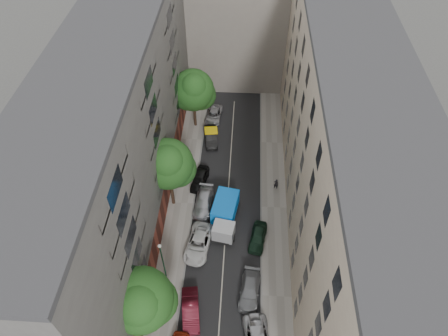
# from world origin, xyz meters

# --- Properties ---
(ground) EXTENTS (120.00, 120.00, 0.00)m
(ground) POSITION_xyz_m (0.00, 0.00, 0.00)
(ground) COLOR #4C4C49
(ground) RESTS_ON ground
(road_surface) EXTENTS (8.00, 44.00, 0.02)m
(road_surface) POSITION_xyz_m (0.00, 0.00, 0.01)
(road_surface) COLOR black
(road_surface) RESTS_ON ground
(sidewalk_left) EXTENTS (3.00, 44.00, 0.15)m
(sidewalk_left) POSITION_xyz_m (-5.50, 0.00, 0.07)
(sidewalk_left) COLOR gray
(sidewalk_left) RESTS_ON ground
(sidewalk_right) EXTENTS (3.00, 44.00, 0.15)m
(sidewalk_right) POSITION_xyz_m (5.50, 0.00, 0.07)
(sidewalk_right) COLOR gray
(sidewalk_right) RESTS_ON ground
(building_left) EXTENTS (8.00, 44.00, 20.00)m
(building_left) POSITION_xyz_m (-11.00, 0.00, 10.00)
(building_left) COLOR #52504D
(building_left) RESTS_ON ground
(building_right) EXTENTS (8.00, 44.00, 20.00)m
(building_right) POSITION_xyz_m (11.00, 0.00, 10.00)
(building_right) COLOR #C4B298
(building_right) RESTS_ON ground
(building_endcap) EXTENTS (18.00, 12.00, 18.00)m
(building_endcap) POSITION_xyz_m (0.00, 28.00, 9.00)
(building_endcap) COLOR gray
(building_endcap) RESTS_ON ground
(tarp_truck) EXTENTS (3.36, 6.44, 2.81)m
(tarp_truck) POSITION_xyz_m (-0.16, -2.44, 1.55)
(tarp_truck) COLOR black
(tarp_truck) RESTS_ON ground
(car_left_1) EXTENTS (2.24, 4.71, 1.49)m
(car_left_1) POSITION_xyz_m (-2.80, -13.16, 0.74)
(car_left_1) COLOR #4F0F1A
(car_left_1) RESTS_ON ground
(car_left_2) EXTENTS (3.22, 5.62, 1.48)m
(car_left_2) POSITION_xyz_m (-2.80, -5.80, 0.74)
(car_left_2) COLOR silver
(car_left_2) RESTS_ON ground
(car_left_3) EXTENTS (2.34, 4.99, 1.41)m
(car_left_3) POSITION_xyz_m (-2.80, -0.20, 0.70)
(car_left_3) COLOR #B9B9BE
(car_left_3) RESTS_ON ground
(car_left_4) EXTENTS (2.36, 4.46, 1.45)m
(car_left_4) POSITION_xyz_m (-3.60, 3.40, 0.72)
(car_left_4) COLOR black
(car_left_4) RESTS_ON ground
(car_left_5) EXTENTS (2.17, 4.65, 1.47)m
(car_left_5) POSITION_xyz_m (-2.80, 11.00, 0.74)
(car_left_5) COLOR black
(car_left_5) RESTS_ON ground
(car_left_6) EXTENTS (2.52, 4.77, 1.28)m
(car_left_6) POSITION_xyz_m (-2.80, 15.71, 0.64)
(car_left_6) COLOR #BBBBC0
(car_left_6) RESTS_ON ground
(car_right_1) EXTENTS (2.33, 4.77, 1.34)m
(car_right_1) POSITION_xyz_m (2.80, -10.80, 0.67)
(car_right_1) COLOR slate
(car_right_1) RESTS_ON ground
(car_right_2) EXTENTS (2.33, 4.33, 1.40)m
(car_right_2) POSITION_xyz_m (3.60, -4.60, 0.70)
(car_right_2) COLOR black
(car_right_2) RESTS_ON ground
(tree_near) EXTENTS (5.76, 5.56, 9.09)m
(tree_near) POSITION_xyz_m (-6.30, -14.97, 6.15)
(tree_near) COLOR #382619
(tree_near) RESTS_ON sidewalk_left
(tree_mid) EXTENTS (5.79, 5.59, 9.82)m
(tree_mid) POSITION_xyz_m (-6.30, -0.15, 6.75)
(tree_mid) COLOR #382619
(tree_mid) RESTS_ON sidewalk_left
(tree_far) EXTENTS (5.78, 5.57, 8.96)m
(tree_far) POSITION_xyz_m (-5.20, 13.89, 6.04)
(tree_far) COLOR #382619
(tree_far) RESTS_ON sidewalk_left
(lamp_post) EXTENTS (0.36, 0.36, 5.98)m
(lamp_post) POSITION_xyz_m (-5.80, -9.48, 3.87)
(lamp_post) COLOR #164F30
(lamp_post) RESTS_ON sidewalk_left
(pedestrian) EXTENTS (0.67, 0.55, 1.58)m
(pedestrian) POSITION_xyz_m (5.77, 2.95, 0.94)
(pedestrian) COLOR black
(pedestrian) RESTS_ON sidewalk_right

